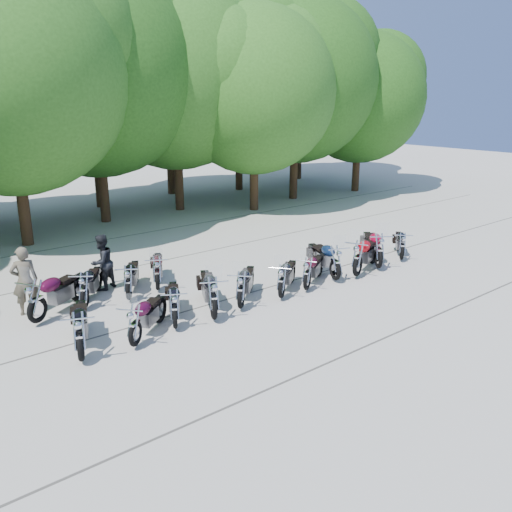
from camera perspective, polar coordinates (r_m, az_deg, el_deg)
ground at (r=15.21m, az=3.61°, el=-5.23°), size 90.00×90.00×0.00m
tree_3 at (r=22.36m, az=-24.74°, el=16.91°), size 8.70×8.70×10.67m
tree_4 at (r=25.51m, az=-16.69°, el=18.20°), size 9.13×9.13×11.20m
tree_5 at (r=27.50m, az=-8.57°, el=18.40°), size 9.04×9.04×11.10m
tree_6 at (r=27.24m, az=-0.22°, el=16.99°), size 8.00×8.00×9.82m
tree_7 at (r=30.38m, az=4.17°, el=18.01°), size 8.79×8.79×10.79m
tree_8 at (r=33.35m, az=10.87°, el=16.07°), size 7.53×7.53×9.25m
tree_12 at (r=29.09m, az=-16.92°, el=16.11°), size 7.88×7.88×9.67m
tree_13 at (r=32.22m, az=-9.35°, el=17.14°), size 8.31×8.31×10.20m
tree_14 at (r=33.31m, az=-1.88°, el=16.96°), size 8.02×8.02×9.84m
tree_15 at (r=37.93m, az=4.70°, el=18.69°), size 9.67×9.67×11.86m
motorcycle_0 at (r=12.45m, az=-18.09°, el=-7.92°), size 1.58×2.43×1.32m
motorcycle_1 at (r=12.84m, az=-12.66°, el=-7.01°), size 2.06×1.83×1.20m
motorcycle_2 at (r=13.60m, az=-8.58°, el=-5.41°), size 1.61×2.15×1.19m
motorcycle_3 at (r=13.97m, az=-4.51°, el=-4.31°), size 1.75×2.46×1.35m
motorcycle_4 at (r=14.66m, az=-1.59°, el=-3.48°), size 2.06×1.96×1.23m
motorcycle_5 at (r=15.42m, az=2.74°, el=-2.56°), size 2.06×1.75×1.18m
motorcycle_6 at (r=16.11m, az=5.43°, el=-1.77°), size 2.12×1.61×1.18m
motorcycle_7 at (r=17.02m, az=8.37°, el=-0.60°), size 1.53×2.44×1.32m
motorcycle_8 at (r=17.49m, az=10.69°, el=-0.13°), size 2.57×1.63×1.40m
motorcycle_9 at (r=18.44m, az=12.84°, el=0.65°), size 2.16×2.43×1.41m
motorcycle_10 at (r=19.65m, az=15.14°, el=1.09°), size 1.96×1.82×1.16m
motorcycle_11 at (r=14.80m, az=-22.14°, el=-4.29°), size 2.44×1.91×1.37m
motorcycle_12 at (r=15.41m, az=-17.65°, el=-3.33°), size 1.78×2.10×1.21m
motorcycle_13 at (r=15.67m, az=-13.30°, el=-2.64°), size 1.73×2.13×1.20m
motorcycle_14 at (r=16.28m, az=-10.37°, el=-1.69°), size 1.66×2.20×1.22m
rider_0 at (r=15.57m, az=-23.17°, el=-2.41°), size 0.76×0.59×1.87m
rider_1 at (r=16.79m, az=-15.92°, el=-0.65°), size 1.02×0.92×1.70m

